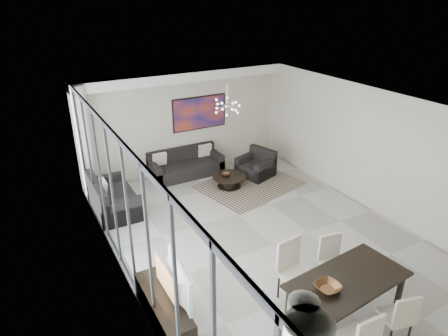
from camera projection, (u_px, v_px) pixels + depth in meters
room_shell at (295, 178)px, 8.01m from camera, size 6.00×9.00×2.90m
window_wall at (134, 219)px, 6.53m from camera, size 0.37×8.95×2.90m
soffit at (185, 77)px, 10.69m from camera, size 5.98×0.40×0.26m
painting at (200, 113)px, 11.51m from camera, size 1.68×0.04×0.98m
chandelier at (227, 106)px, 9.56m from camera, size 0.66×0.66×0.71m
rug at (249, 185)px, 10.94m from camera, size 2.94×2.49×0.01m
coffee_table at (229, 181)px, 10.80m from camera, size 0.92×0.92×0.32m
bowl_coffee at (226, 174)px, 10.74m from camera, size 0.25×0.25×0.07m
sofa_main at (186, 167)px, 11.46m from camera, size 2.07×0.85×0.75m
loveseat at (112, 200)px, 9.59m from camera, size 0.95×1.69×0.85m
armchair at (256, 167)px, 11.44m from camera, size 1.09×1.12×0.75m
side_table at (114, 209)px, 9.12m from camera, size 0.35×0.35×0.49m
tv_console at (164, 310)px, 6.35m from camera, size 0.45×1.59×0.50m
television at (173, 281)px, 6.14m from camera, size 0.25×1.08×0.62m
dining_table at (348, 283)px, 6.22m from camera, size 2.04×1.15×0.81m
dining_chair_se at (400, 315)px, 5.88m from camera, size 0.51×0.51×0.91m
dining_chair_nw at (292, 266)px, 6.74m from camera, size 0.57×0.57×1.12m
dining_chair_ne at (332, 257)px, 7.11m from camera, size 0.50×0.50×0.96m
bowl_dining at (328, 287)px, 5.94m from camera, size 0.39×0.39×0.09m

